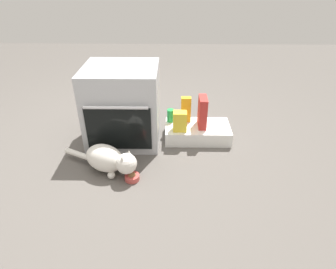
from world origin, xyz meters
TOP-DOWN VIEW (x-y plane):
  - ground at (0.00, 0.00)m, footprint 8.00×8.00m
  - oven at (0.02, 0.39)m, footprint 0.63×0.61m
  - pantry_cabinet at (0.69, 0.40)m, footprint 0.59×0.34m
  - food_bowl at (0.15, -0.21)m, footprint 0.11×0.11m
  - cat at (-0.03, -0.12)m, footprint 0.64×0.37m
  - juice_carton at (0.58, 0.49)m, footprint 0.09×0.06m
  - cereal_box at (0.72, 0.40)m, footprint 0.07×0.18m
  - snack_bag at (0.52, 0.32)m, footprint 0.12×0.09m
  - soda_can at (0.44, 0.48)m, footprint 0.07×0.07m

SIDE VIEW (x-z plane):
  - ground at x=0.00m, z-range 0.00..0.00m
  - food_bowl at x=0.15m, z-range -0.01..0.06m
  - pantry_cabinet at x=0.69m, z-range 0.00..0.13m
  - cat at x=-0.03m, z-range 0.01..0.24m
  - soda_can at x=0.44m, z-range 0.13..0.25m
  - snack_bag at x=0.52m, z-range 0.13..0.31m
  - juice_carton at x=0.58m, z-range 0.13..0.37m
  - cereal_box at x=0.72m, z-range 0.13..0.41m
  - oven at x=0.02m, z-range 0.00..0.68m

